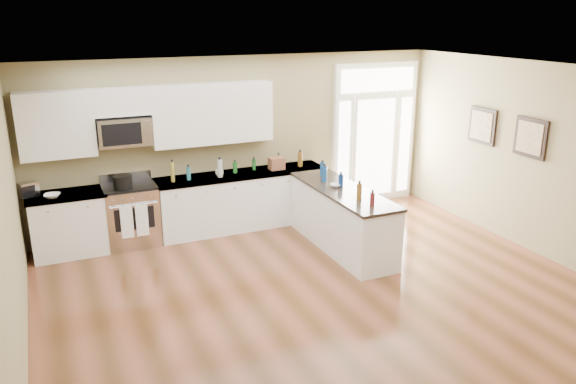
% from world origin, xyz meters
% --- Properties ---
extents(ground, '(8.00, 8.00, 0.00)m').
position_xyz_m(ground, '(0.00, 0.00, 0.00)').
color(ground, '#4C2D15').
extents(room_shell, '(8.00, 8.00, 8.00)m').
position_xyz_m(room_shell, '(0.00, 0.00, 1.71)').
color(room_shell, '#90855B').
rests_on(room_shell, ground).
extents(back_cabinet_left, '(1.10, 0.66, 0.94)m').
position_xyz_m(back_cabinet_left, '(-2.87, 3.69, 0.44)').
color(back_cabinet_left, white).
rests_on(back_cabinet_left, ground).
extents(back_cabinet_right, '(2.85, 0.66, 0.94)m').
position_xyz_m(back_cabinet_right, '(-0.16, 3.69, 0.44)').
color(back_cabinet_right, white).
rests_on(back_cabinet_right, ground).
extents(peninsula_cabinet, '(0.69, 2.32, 0.94)m').
position_xyz_m(peninsula_cabinet, '(0.93, 2.24, 0.43)').
color(peninsula_cabinet, white).
rests_on(peninsula_cabinet, ground).
extents(upper_cabinet_left, '(1.04, 0.33, 0.95)m').
position_xyz_m(upper_cabinet_left, '(-2.88, 3.83, 1.93)').
color(upper_cabinet_left, white).
rests_on(upper_cabinet_left, room_shell).
extents(upper_cabinet_right, '(1.94, 0.33, 0.95)m').
position_xyz_m(upper_cabinet_right, '(-0.57, 3.83, 1.93)').
color(upper_cabinet_right, white).
rests_on(upper_cabinet_right, room_shell).
extents(upper_cabinet_short, '(0.82, 0.33, 0.40)m').
position_xyz_m(upper_cabinet_short, '(-1.95, 3.83, 2.20)').
color(upper_cabinet_short, white).
rests_on(upper_cabinet_short, room_shell).
extents(microwave, '(0.78, 0.41, 0.42)m').
position_xyz_m(microwave, '(-1.95, 3.80, 1.76)').
color(microwave, silver).
rests_on(microwave, room_shell).
extents(entry_door, '(1.70, 0.10, 2.60)m').
position_xyz_m(entry_door, '(2.55, 3.95, 1.30)').
color(entry_door, white).
rests_on(entry_door, ground).
extents(wall_art_near, '(0.05, 0.58, 0.58)m').
position_xyz_m(wall_art_near, '(3.47, 2.20, 1.70)').
color(wall_art_near, black).
rests_on(wall_art_near, room_shell).
extents(wall_art_far, '(0.05, 0.58, 0.58)m').
position_xyz_m(wall_art_far, '(3.47, 1.20, 1.70)').
color(wall_art_far, black).
rests_on(wall_art_far, room_shell).
extents(kitchen_range, '(0.78, 0.69, 1.08)m').
position_xyz_m(kitchen_range, '(-1.97, 3.69, 0.48)').
color(kitchen_range, silver).
rests_on(kitchen_range, ground).
extents(stockpot, '(0.31, 0.31, 0.21)m').
position_xyz_m(stockpot, '(-2.07, 3.57, 1.06)').
color(stockpot, black).
rests_on(stockpot, kitchen_range).
extents(toaster_oven, '(0.30, 0.27, 0.21)m').
position_xyz_m(toaster_oven, '(-3.35, 3.76, 1.04)').
color(toaster_oven, silver).
rests_on(toaster_oven, back_cabinet_left).
extents(cardboard_box, '(0.25, 0.18, 0.20)m').
position_xyz_m(cardboard_box, '(0.46, 3.66, 1.04)').
color(cardboard_box, brown).
rests_on(cardboard_box, back_cabinet_right).
extents(bowl_left, '(0.27, 0.27, 0.05)m').
position_xyz_m(bowl_left, '(-3.05, 3.56, 0.97)').
color(bowl_left, white).
rests_on(bowl_left, back_cabinet_left).
extents(bowl_peninsula, '(0.20, 0.20, 0.05)m').
position_xyz_m(bowl_peninsula, '(0.87, 2.37, 0.97)').
color(bowl_peninsula, white).
rests_on(bowl_peninsula, peninsula_cabinet).
extents(cup_counter, '(0.15, 0.15, 0.10)m').
position_xyz_m(cup_counter, '(-0.54, 3.67, 0.99)').
color(cup_counter, white).
rests_on(cup_counter, back_cabinet_right).
extents(counter_bottles, '(2.35, 2.45, 0.31)m').
position_xyz_m(counter_bottles, '(0.30, 3.08, 1.06)').
color(counter_bottles, '#19591E').
rests_on(counter_bottles, back_cabinet_right).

